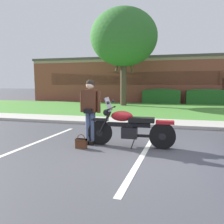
{
  "coord_description": "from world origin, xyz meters",
  "views": [
    {
      "loc": [
        0.57,
        -4.81,
        1.58
      ],
      "look_at": [
        -0.87,
        0.85,
        0.85
      ],
      "focal_mm": 35.47,
      "sensor_mm": 36.0,
      "label": 1
    }
  ],
  "objects": [
    {
      "name": "curb_strip",
      "position": [
        0.0,
        3.42,
        0.06
      ],
      "size": [
        60.0,
        0.2,
        0.12
      ],
      "primitive_type": "cube",
      "color": "#B7B2A8",
      "rests_on": "ground"
    },
    {
      "name": "ground_plane",
      "position": [
        0.0,
        0.0,
        0.0
      ],
      "size": [
        140.0,
        140.0,
        0.0
      ],
      "primitive_type": "plane",
      "color": "#424247"
    },
    {
      "name": "hedge_left",
      "position": [
        0.02,
        13.59,
        0.65
      ],
      "size": [
        2.98,
        0.9,
        1.24
      ],
      "color": "#235623",
      "rests_on": "ground"
    },
    {
      "name": "shade_tree",
      "position": [
        -2.6,
        11.08,
        4.86
      ],
      "size": [
        4.74,
        4.74,
        6.9
      ],
      "color": "#4C3D2D",
      "rests_on": "ground"
    },
    {
      "name": "hedge_center_left",
      "position": [
        3.45,
        13.59,
        0.65
      ],
      "size": [
        3.03,
        0.9,
        1.24
      ],
      "color": "#235623",
      "rests_on": "ground"
    },
    {
      "name": "grass_lawn",
      "position": [
        0.0,
        9.18,
        0.03
      ],
      "size": [
        60.0,
        8.32,
        0.06
      ],
      "primitive_type": "cube",
      "color": "#478433",
      "rests_on": "ground"
    },
    {
      "name": "rider_person",
      "position": [
        -1.4,
        0.63,
        0.99
      ],
      "size": [
        0.57,
        0.32,
        1.7
      ],
      "color": "black",
      "rests_on": "ground"
    },
    {
      "name": "handbag",
      "position": [
        -1.49,
        0.19,
        0.14
      ],
      "size": [
        0.28,
        0.13,
        0.36
      ],
      "color": "#562D19",
      "rests_on": "ground"
    },
    {
      "name": "motorcycle",
      "position": [
        -0.26,
        0.66,
        0.49
      ],
      "size": [
        2.24,
        0.82,
        1.26
      ],
      "color": "black",
      "rests_on": "ground"
    },
    {
      "name": "concrete_walk",
      "position": [
        0.0,
        4.27,
        0.04
      ],
      "size": [
        60.0,
        1.5,
        0.08
      ],
      "primitive_type": "cube",
      "color": "#B7B2A8",
      "rests_on": "ground"
    },
    {
      "name": "stall_stripe_1",
      "position": [
        0.07,
        0.2,
        0.0
      ],
      "size": [
        0.41,
        4.4,
        0.01
      ],
      "primitive_type": "cube",
      "rotation": [
        0.0,
        0.0,
        -0.07
      ],
      "color": "silver",
      "rests_on": "ground"
    },
    {
      "name": "brick_building",
      "position": [
        0.24,
        19.93,
        2.0
      ],
      "size": [
        24.76,
        11.49,
        4.0
      ],
      "color": "brown",
      "rests_on": "ground"
    },
    {
      "name": "stall_stripe_0",
      "position": [
        -2.9,
        0.2,
        0.0
      ],
      "size": [
        0.41,
        4.4,
        0.01
      ],
      "primitive_type": "cube",
      "rotation": [
        0.0,
        0.0,
        -0.07
      ],
      "color": "silver",
      "rests_on": "ground"
    }
  ]
}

